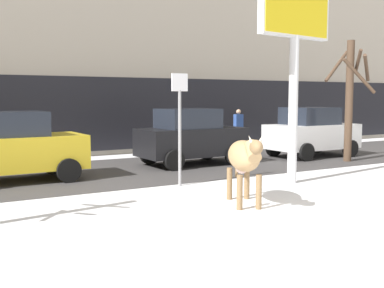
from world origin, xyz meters
TOP-DOWN VIEW (x-y plane):
  - ground_plane at (0.00, 0.00)m, footprint 120.00×120.00m
  - road_strip at (0.00, 7.41)m, footprint 60.00×5.60m
  - cow_tan at (0.15, 1.89)m, footprint 1.11×1.91m
  - billboard at (2.75, 3.33)m, footprint 2.52×0.57m
  - car_yellow_hatchback at (-3.49, 7.13)m, footprint 3.53×1.98m
  - car_black_hatchback at (2.12, 7.56)m, footprint 3.53×1.98m
  - car_white_hatchback at (7.14, 7.18)m, footprint 3.53×1.98m
  - pedestrian_near_billboard at (6.00, 10.31)m, footprint 0.36×0.24m
  - bare_tree_right_lot at (7.31, 5.55)m, footprint 1.58×1.48m
  - street_sign at (0.02, 4.45)m, footprint 0.44×0.08m

SIDE VIEW (x-z plane):
  - ground_plane at x=0.00m, z-range 0.00..0.00m
  - road_strip at x=0.00m, z-range 0.00..0.01m
  - pedestrian_near_billboard at x=6.00m, z-range 0.01..1.74m
  - car_yellow_hatchback at x=-3.49m, z-range 0.00..1.86m
  - car_black_hatchback at x=2.12m, z-range 0.00..1.86m
  - car_white_hatchback at x=7.14m, z-range 0.00..1.86m
  - cow_tan at x=0.15m, z-range 0.22..1.76m
  - street_sign at x=0.02m, z-range 0.26..3.08m
  - bare_tree_right_lot at x=7.31m, z-range 0.23..4.40m
  - billboard at x=2.75m, z-range 1.53..7.09m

